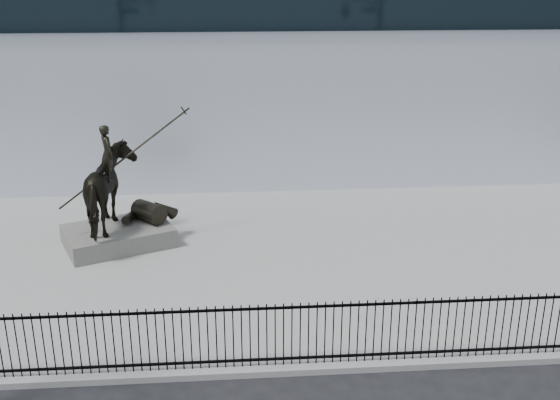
{
  "coord_description": "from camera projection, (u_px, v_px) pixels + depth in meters",
  "views": [
    {
      "loc": [
        -1.43,
        -10.99,
        8.34
      ],
      "look_at": [
        -0.08,
        6.0,
        2.28
      ],
      "focal_mm": 42.0,
      "sensor_mm": 36.0,
      "label": 1
    }
  ],
  "objects": [
    {
      "name": "plaza",
      "position": [
        280.0,
        258.0,
        19.77
      ],
      "size": [
        30.0,
        12.0,
        0.15
      ],
      "primitive_type": "cube",
      "color": "gray",
      "rests_on": "ground"
    },
    {
      "name": "building",
      "position": [
        258.0,
        55.0,
        30.5
      ],
      "size": [
        44.0,
        14.0,
        9.0
      ],
      "primitive_type": "cube",
      "color": "silver",
      "rests_on": "ground"
    },
    {
      "name": "picket_fence",
      "position": [
        301.0,
        334.0,
        14.1
      ],
      "size": [
        22.1,
        0.1,
        1.5
      ],
      "color": "black",
      "rests_on": "plaza"
    },
    {
      "name": "statue_plinth",
      "position": [
        118.0,
        236.0,
        20.41
      ],
      "size": [
        3.74,
        3.22,
        0.59
      ],
      "primitive_type": "cube",
      "rotation": [
        0.0,
        0.0,
        0.4
      ],
      "color": "#585650",
      "rests_on": "plaza"
    },
    {
      "name": "equestrian_statue",
      "position": [
        116.0,
        189.0,
        19.92
      ],
      "size": [
        3.73,
        3.12,
        3.42
      ],
      "rotation": [
        0.0,
        0.0,
        0.4
      ],
      "color": "black",
      "rests_on": "statue_plinth"
    }
  ]
}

